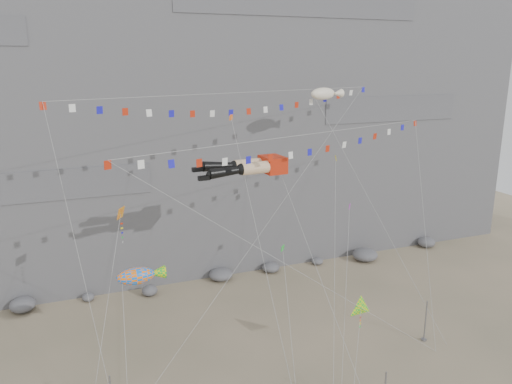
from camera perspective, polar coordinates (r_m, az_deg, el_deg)
ground at (r=42.26m, az=3.27°, el=-18.95°), size 120.00×120.00×0.00m
cliff at (r=65.67m, az=-8.49°, el=15.89°), size 80.00×28.00×50.00m
talus_boulders at (r=55.98m, az=-4.03°, el=-9.41°), size 60.00×3.00×1.20m
anchor_pole_right at (r=46.48m, az=18.80°, el=-13.78°), size 0.12×0.12×3.71m
legs_kite at (r=39.49m, az=-0.72°, el=2.91°), size 8.81×14.04×20.04m
flag_banner_upper at (r=43.88m, az=-1.87°, el=11.26°), size 31.35×17.79×27.57m
flag_banner_lower at (r=39.69m, az=5.16°, el=6.45°), size 30.43×11.73×21.23m
harlequin_kite at (r=38.03m, az=-15.21°, el=-2.40°), size 4.75×8.33×15.00m
fish_windsock at (r=36.03m, az=-13.56°, el=-9.34°), size 3.78×6.56×10.84m
delta_kite at (r=39.91m, az=11.91°, el=-12.91°), size 5.53×6.31×8.98m
blimp_windsock at (r=49.71m, az=7.69°, el=11.01°), size 7.08×15.41×25.31m
small_kite_a at (r=40.56m, az=-2.67°, el=7.68°), size 1.05×13.26×22.81m
small_kite_b at (r=45.06m, az=10.64°, el=-1.96°), size 6.86×10.58×15.95m
small_kite_c at (r=39.15m, az=3.09°, el=-6.72°), size 2.72×8.22×12.14m
small_kite_d at (r=46.75m, az=9.09°, el=3.37°), size 7.97×14.16×21.30m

